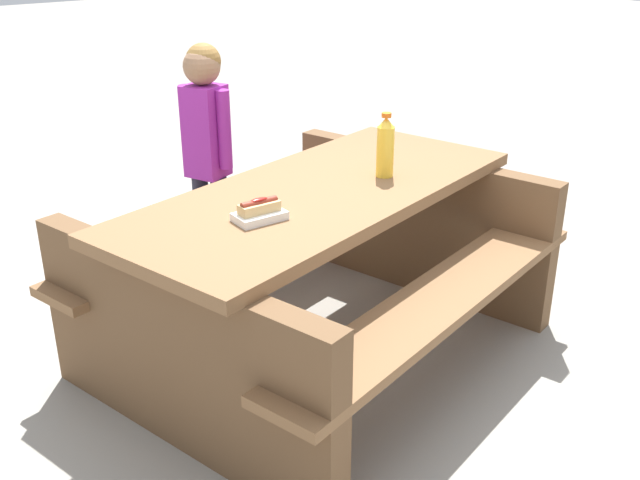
# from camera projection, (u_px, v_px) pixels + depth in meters

# --- Properties ---
(ground_plane) EXTENTS (30.00, 30.00, 0.00)m
(ground_plane) POSITION_uv_depth(u_px,v_px,m) (320.00, 349.00, 3.21)
(ground_plane) COLOR gray
(ground_plane) RESTS_ON ground
(picnic_table) EXTENTS (2.05, 1.75, 0.75)m
(picnic_table) POSITION_uv_depth(u_px,v_px,m) (320.00, 258.00, 3.03)
(picnic_table) COLOR brown
(picnic_table) RESTS_ON ground
(soda_bottle) EXTENTS (0.07, 0.07, 0.27)m
(soda_bottle) POSITION_uv_depth(u_px,v_px,m) (385.00, 147.00, 3.00)
(soda_bottle) COLOR yellow
(soda_bottle) RESTS_ON picnic_table
(hotdog_tray) EXTENTS (0.19, 0.12, 0.08)m
(hotdog_tray) POSITION_uv_depth(u_px,v_px,m) (259.00, 212.00, 2.59)
(hotdog_tray) COLOR white
(hotdog_tray) RESTS_ON picnic_table
(child_in_coat) EXTENTS (0.22, 0.28, 1.19)m
(child_in_coat) POSITION_uv_depth(u_px,v_px,m) (206.00, 132.00, 3.62)
(child_in_coat) COLOR #262633
(child_in_coat) RESTS_ON ground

